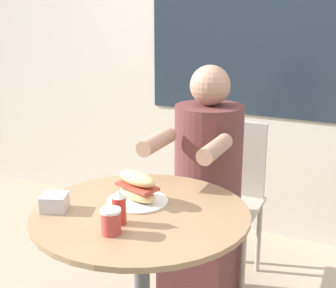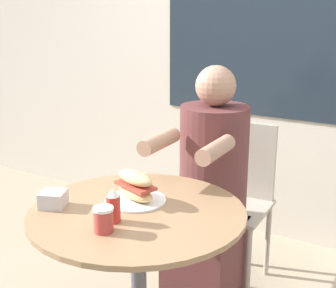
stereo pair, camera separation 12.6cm
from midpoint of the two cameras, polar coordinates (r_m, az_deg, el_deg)
The scene contains 8 objects.
storefront_wall at distance 3.01m, azimuth 15.29°, elevation 14.55°, with size 8.00×0.09×2.80m.
cafe_table at distance 1.82m, azimuth -1.63°, elevation -13.53°, with size 0.80×0.80×0.74m.
diner_chair at distance 2.58m, azimuth 9.84°, elevation -5.27°, with size 0.40×0.40×0.87m.
seated_diner at distance 2.28m, azimuth 6.71°, elevation -7.78°, with size 0.35×0.59×1.21m.
sandwich_on_plate at distance 1.79m, azimuth -1.98°, elevation -5.50°, with size 0.24×0.24×0.12m.
drink_cup at distance 1.56m, azimuth -5.56°, elevation -9.18°, with size 0.07×0.07×0.09m.
napkin_box at distance 1.79m, azimuth -11.86°, elevation -6.63°, with size 0.12×0.12×0.06m.
condiment_bottle at distance 1.62m, azimuth -4.46°, elevation -7.57°, with size 0.05×0.05×0.12m.
Camera 2 is at (0.94, -1.29, 1.44)m, focal length 50.00 mm.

